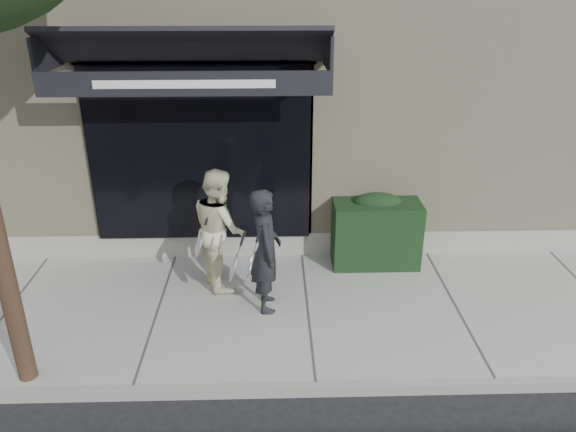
{
  "coord_description": "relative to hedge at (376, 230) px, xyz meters",
  "views": [
    {
      "loc": [
        -0.45,
        -6.38,
        4.3
      ],
      "look_at": [
        -0.25,
        0.6,
        1.2
      ],
      "focal_mm": 35.0,
      "sensor_mm": 36.0,
      "label": 1
    }
  ],
  "objects": [
    {
      "name": "ground",
      "position": [
        -1.1,
        -1.25,
        -0.66
      ],
      "size": [
        80.0,
        80.0,
        0.0
      ],
      "primitive_type": "plane",
      "color": "black",
      "rests_on": "ground"
    },
    {
      "name": "sidewalk",
      "position": [
        -1.1,
        -1.25,
        -0.6
      ],
      "size": [
        20.0,
        3.0,
        0.12
      ],
      "primitive_type": "cube",
      "color": "gray",
      "rests_on": "ground"
    },
    {
      "name": "curb",
      "position": [
        -1.1,
        -2.8,
        -0.59
      ],
      "size": [
        20.0,
        0.1,
        0.14
      ],
      "primitive_type": "cube",
      "color": "gray",
      "rests_on": "ground"
    },
    {
      "name": "building_facade",
      "position": [
        -1.11,
        3.71,
        2.08
      ],
      "size": [
        14.3,
        8.04,
        5.64
      ],
      "color": "#BCAF8F",
      "rests_on": "ground"
    },
    {
      "name": "hedge",
      "position": [
        0.0,
        0.0,
        0.0
      ],
      "size": [
        1.3,
        0.7,
        1.14
      ],
      "color": "black",
      "rests_on": "sidewalk"
    },
    {
      "name": "pedestrian_front",
      "position": [
        -1.65,
        -1.21,
        0.3
      ],
      "size": [
        0.73,
        0.8,
        1.68
      ],
      "color": "black",
      "rests_on": "sidewalk"
    },
    {
      "name": "pedestrian_back",
      "position": [
        -2.3,
        -0.56,
        0.32
      ],
      "size": [
        0.92,
        1.02,
        1.73
      ],
      "color": "beige",
      "rests_on": "sidewalk"
    }
  ]
}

